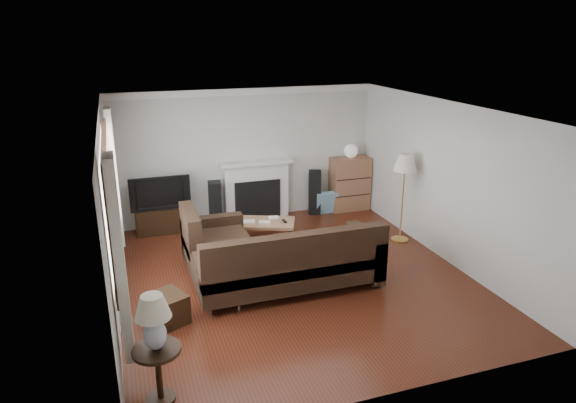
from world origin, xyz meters
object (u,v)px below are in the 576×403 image
object	(u,v)px
floor_lamp	(403,198)
coffee_table	(263,232)
side_table	(159,374)
sectional_sofa	(288,259)
tv_stand	(162,220)
bookshelf	(350,184)

from	to	relation	value
floor_lamp	coffee_table	bearing A→B (deg)	164.70
coffee_table	side_table	distance (m)	4.02
sectional_sofa	floor_lamp	world-z (taller)	floor_lamp
sectional_sofa	tv_stand	bearing A→B (deg)	118.19
coffee_table	tv_stand	bearing A→B (deg)	166.79
bookshelf	coffee_table	bearing A→B (deg)	-151.84
sectional_sofa	floor_lamp	distance (m)	2.64
bookshelf	coffee_table	world-z (taller)	bookshelf
sectional_sofa	floor_lamp	xyz separation A→B (m)	(2.41, 1.02, 0.32)
tv_stand	floor_lamp	world-z (taller)	floor_lamp
bookshelf	floor_lamp	world-z (taller)	floor_lamp
tv_stand	coffee_table	size ratio (longest dim) A/B	0.87
tv_stand	side_table	distance (m)	4.60
sectional_sofa	side_table	size ratio (longest dim) A/B	4.76
sectional_sofa	coffee_table	xyz separation A→B (m)	(0.11, 1.65, -0.25)
bookshelf	sectional_sofa	world-z (taller)	bookshelf
tv_stand	sectional_sofa	world-z (taller)	sectional_sofa
floor_lamp	side_table	xyz separation A→B (m)	(-4.37, -2.82, -0.48)
bookshelf	side_table	world-z (taller)	bookshelf
sectional_sofa	floor_lamp	bearing A→B (deg)	22.85
side_table	floor_lamp	bearing A→B (deg)	32.85
sectional_sofa	floor_lamp	size ratio (longest dim) A/B	1.82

